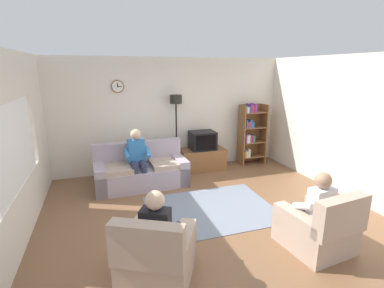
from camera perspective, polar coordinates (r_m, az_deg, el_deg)
ground_plane at (r=5.06m, az=3.71°, el=-13.99°), size 12.00×12.00×0.00m
back_wall_assembly at (r=7.06m, az=-4.15°, el=5.90°), size 6.20×0.17×2.70m
left_wall_assembly at (r=4.45m, az=-32.84°, el=-1.88°), size 0.12×5.80×2.70m
right_wall at (r=6.22m, az=29.29°, el=2.84°), size 0.12×5.80×2.70m
couch at (r=6.22m, az=-10.11°, el=-5.39°), size 1.92×0.93×0.90m
tv_stand at (r=7.12m, az=2.00°, el=-3.01°), size 1.10×0.56×0.53m
tv at (r=6.96m, az=2.11°, el=0.72°), size 0.60×0.49×0.44m
bookshelf at (r=7.59m, az=11.55°, el=2.29°), size 0.68×0.36×1.58m
floor_lamp at (r=6.76m, az=-3.18°, el=6.38°), size 0.28×0.28×1.85m
armchair_near_window at (r=3.65m, az=-7.01°, el=-21.31°), size 1.12×1.15×0.90m
armchair_near_bookshelf at (r=4.46m, az=23.69°, el=-15.29°), size 0.89×0.96×0.90m
area_rug at (r=5.25m, az=3.86°, el=-12.82°), size 2.20×1.70×0.01m
person_on_couch at (r=5.99m, az=-10.82°, el=-2.33°), size 0.52×0.54×1.24m
person_in_left_armchair at (r=3.55m, az=-6.75°, el=-16.36°), size 0.61×0.63×1.12m
person_in_right_armchair at (r=4.37m, az=23.25°, el=-11.22°), size 0.54×0.57×1.12m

